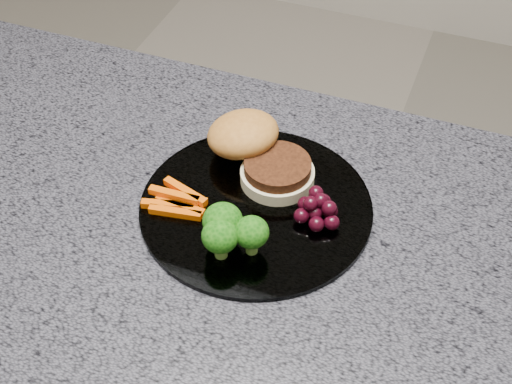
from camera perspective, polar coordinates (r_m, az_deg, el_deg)
countertop at (r=0.77m, az=-2.80°, el=-5.58°), size 1.20×0.60×0.04m
plate at (r=0.80m, az=0.00°, el=-1.18°), size 0.26×0.26×0.01m
burger at (r=0.83m, az=-0.09°, el=3.37°), size 0.17×0.14×0.05m
carrot_sticks at (r=0.79m, az=-6.30°, el=-0.74°), size 0.07×0.05×0.02m
broccoli at (r=0.73m, az=-2.12°, el=-3.02°), size 0.07×0.06×0.05m
grape_bunch at (r=0.77m, az=4.99°, el=-1.36°), size 0.05×0.05×0.03m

